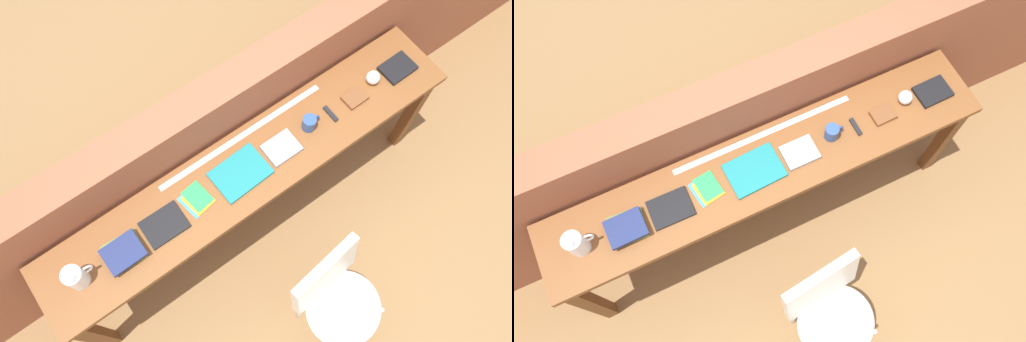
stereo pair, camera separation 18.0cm
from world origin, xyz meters
TOP-DOWN VIEW (x-y plane):
  - ground_plane at (0.00, 0.00)m, footprint 40.00×40.00m
  - brick_wall_back at (0.00, 0.64)m, footprint 6.00×0.20m
  - sideboard at (0.00, 0.30)m, footprint 2.50×0.44m
  - chair_white_moulded at (0.01, -0.50)m, footprint 0.49×0.50m
  - pitcher_white at (-1.03, 0.29)m, footprint 0.14×0.10m
  - book_stack_leftmost at (-0.79, 0.28)m, footprint 0.20×0.18m
  - magazine_cycling at (-0.55, 0.29)m, footprint 0.22×0.17m
  - pamphlet_pile_colourful at (-0.34, 0.31)m, footprint 0.16×0.18m
  - book_open_centre at (-0.07, 0.29)m, footprint 0.30×0.23m
  - book_grey_hardcover at (0.19, 0.28)m, footprint 0.19×0.15m
  - mug at (0.40, 0.30)m, footprint 0.11×0.08m
  - multitool_folded at (0.54, 0.29)m, footprint 0.02×0.11m
  - leather_journal_brown at (0.72, 0.29)m, footprint 0.13×0.10m
  - sports_ball_small at (0.87, 0.31)m, footprint 0.08×0.08m
  - book_repair_rightmost at (1.05, 0.29)m, footprint 0.20×0.15m
  - ruler_metal_back_edge at (0.06, 0.47)m, footprint 1.06×0.03m

SIDE VIEW (x-z plane):
  - ground_plane at x=0.00m, z-range 0.00..0.00m
  - chair_white_moulded at x=0.01m, z-range 0.08..0.97m
  - brick_wall_back at x=0.00m, z-range 0.00..1.19m
  - sideboard at x=0.00m, z-range 0.30..1.18m
  - ruler_metal_back_edge at x=0.06m, z-range 0.88..0.88m
  - pamphlet_pile_colourful at x=-0.34m, z-range 0.88..0.89m
  - multitool_folded at x=0.54m, z-range 0.88..0.90m
  - magazine_cycling at x=-0.55m, z-range 0.88..0.90m
  - book_open_centre at x=-0.07m, z-range 0.88..0.90m
  - book_repair_rightmost at x=1.05m, z-range 0.88..0.90m
  - leather_journal_brown at x=0.72m, z-range 0.88..0.90m
  - book_grey_hardcover at x=0.19m, z-range 0.88..0.91m
  - book_stack_leftmost at x=-0.79m, z-range 0.88..0.94m
  - sports_ball_small at x=0.87m, z-range 0.88..0.96m
  - mug at x=0.40m, z-range 0.88..0.97m
  - pitcher_white at x=-1.03m, z-range 0.87..1.05m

